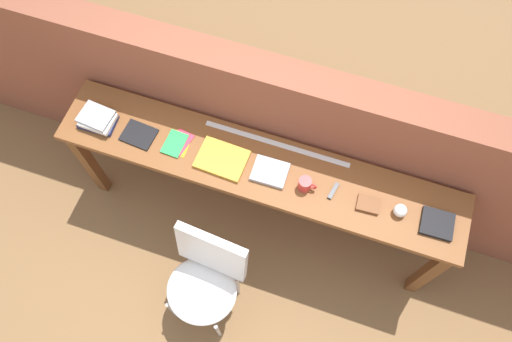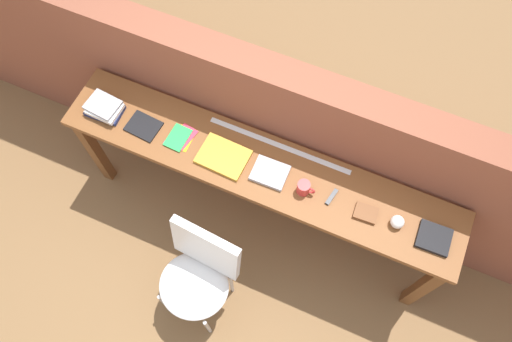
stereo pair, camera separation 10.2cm
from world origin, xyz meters
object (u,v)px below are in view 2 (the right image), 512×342
Objects in this scene: chair_white_moulded at (198,273)px; book_open_centre at (223,157)px; pamphlet_pile_colourful at (180,138)px; book_stack_leftmost at (104,108)px; leather_journal_brown at (366,213)px; mug at (304,188)px; multitool_folded at (332,197)px; sports_ball_small at (397,222)px; magazine_cycling at (144,126)px; book_repair_rightmost at (434,238)px.

book_open_centre is at bearing 99.21° from chair_white_moulded.
book_open_centre is at bearing -2.88° from pamphlet_pile_colourful.
book_stack_leftmost is 1.70m from leather_journal_brown.
multitool_folded is at bearing 9.53° from mug.
sports_ball_small reaches higher than book_stack_leftmost.
book_open_centre is (0.54, 0.01, 0.01)m from magazine_cycling.
pamphlet_pile_colourful is at bearing 179.79° from sports_ball_small.
chair_white_moulded is 6.86× the size of leather_journal_brown.
leather_journal_brown is (1.43, 0.01, 0.01)m from magazine_cycling.
book_open_centre is 1.60× the size of book_repair_rightmost.
multitool_folded is 1.42× the size of sports_ball_small.
magazine_cycling is at bearing 178.60° from book_repair_rightmost.
mug reaches higher than magazine_cycling.
magazine_cycling is at bearing 176.94° from leather_journal_brown.
chair_white_moulded is 3.92× the size of book_stack_leftmost.
sports_ball_small is (0.39, -0.01, 0.03)m from multitool_folded.
sports_ball_small is 0.22m from book_repair_rightmost.
book_stack_leftmost is at bearing 179.80° from mug.
book_open_centre is 3.75× the size of sports_ball_small.
book_open_centre is 2.65× the size of multitool_folded.
mug is at bearing 4.29° from magazine_cycling.
magazine_cycling is 1.61m from sports_ball_small.
sports_ball_small is at bearing -0.26° from leather_journal_brown.
leather_journal_brown is at bearing 179.57° from book_repair_rightmost.
book_stack_leftmost is at bearing 145.70° from chair_white_moulded.
magazine_cycling is 1.53× the size of leather_journal_brown.
book_repair_rightmost is (0.39, 0.01, 0.00)m from leather_journal_brown.
book_open_centre is (0.30, -0.01, 0.01)m from pamphlet_pile_colourful.
magazine_cycling is 1.43m from leather_journal_brown.
multitool_folded is at bearing 178.84° from sports_ball_small.
chair_white_moulded is 4.91× the size of book_repair_rightmost.
magazine_cycling is at bearing -175.08° from pamphlet_pile_colourful.
pamphlet_pile_colourful is (0.24, 0.02, -0.00)m from magazine_cycling.
magazine_cycling is 0.24m from pamphlet_pile_colourful.
book_stack_leftmost is 2.93× the size of sports_ball_small.
mug is (0.41, 0.62, 0.40)m from chair_white_moulded.
book_open_centre is 2.65× the size of mug.
multitool_folded is (0.98, 0.00, 0.00)m from pamphlet_pile_colourful.
leather_journal_brown is (1.70, 0.01, -0.03)m from book_stack_leftmost.
book_repair_rightmost reaches higher than multitool_folded.
mug is at bearing -0.20° from book_stack_leftmost.
book_open_centre reaches higher than pamphlet_pile_colourful.
leather_journal_brown is at bearing 0.19° from book_stack_leftmost.
leather_journal_brown is at bearing -4.68° from multitool_folded.
book_stack_leftmost is at bearing -179.54° from sports_ball_small.
book_repair_rightmost is at bearing 1.54° from mug.
chair_white_moulded is 0.84m from pamphlet_pile_colourful.
book_open_centre is 1.07m from sports_ball_small.
book_repair_rightmost is (2.09, 0.02, -0.02)m from book_stack_leftmost.
chair_white_moulded is at bearing -144.89° from leather_journal_brown.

